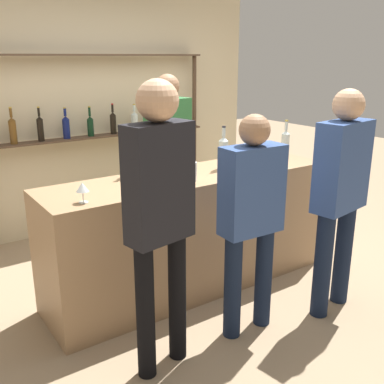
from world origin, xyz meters
TOP-DOWN VIEW (x-y plane):
  - ground_plane at (0.00, 0.00)m, footprint 16.00×16.00m
  - bar_counter at (0.00, 0.00)m, footprint 2.49×0.66m
  - back_wall at (0.00, 1.93)m, footprint 4.09×0.12m
  - back_shelf at (0.00, 1.75)m, footprint 2.54×0.18m
  - counter_bottle_0 at (-0.44, 0.22)m, footprint 0.09×0.09m
  - counter_bottle_1 at (0.62, -0.01)m, footprint 0.09×0.09m
  - counter_bottle_2 at (0.45, -0.14)m, footprint 0.08×0.08m
  - counter_bottle_3 at (1.08, 0.03)m, footprint 0.08×0.08m
  - counter_bottle_4 at (0.33, 0.01)m, footprint 0.08×0.08m
  - wine_glass at (-1.00, -0.19)m, footprint 0.08×0.08m
  - cork_jar at (-0.13, -0.15)m, footprint 0.11×0.11m
  - server_behind_counter at (0.29, 0.83)m, footprint 0.48×0.27m
  - customer_left at (-0.76, -0.77)m, footprint 0.43×0.25m
  - customer_center at (-0.05, -0.77)m, footprint 0.45×0.21m
  - customer_right at (0.69, -0.92)m, footprint 0.50×0.27m

SIDE VIEW (x-z plane):
  - ground_plane at x=0.00m, z-range 0.00..0.00m
  - bar_counter at x=0.00m, z-range 0.00..0.99m
  - customer_center at x=-0.05m, z-range 0.13..1.69m
  - customer_right at x=0.69m, z-range 0.14..1.85m
  - server_behind_counter at x=0.29m, z-range 0.16..1.91m
  - cork_jar at x=-0.13m, z-range 0.99..1.14m
  - customer_left at x=-0.76m, z-range 0.18..1.99m
  - wine_glass at x=-1.00m, z-range 1.03..1.16m
  - counter_bottle_1 at x=0.62m, z-range 0.95..1.28m
  - counter_bottle_0 at x=-0.44m, z-range 0.95..1.29m
  - counter_bottle_2 at x=0.45m, z-range 0.96..1.30m
  - counter_bottle_3 at x=1.08m, z-range 0.96..1.31m
  - counter_bottle_4 at x=0.33m, z-range 0.96..1.32m
  - back_shelf at x=0.00m, z-range 0.32..2.25m
  - back_wall at x=0.00m, z-range 0.00..2.80m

